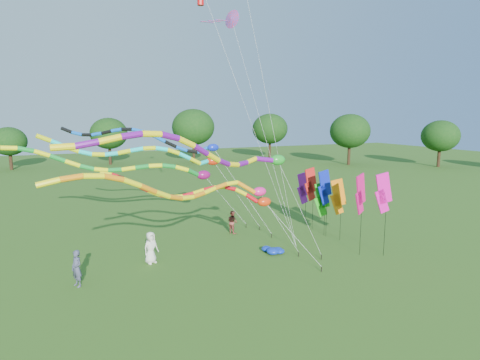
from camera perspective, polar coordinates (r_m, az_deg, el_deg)
name	(u,v)px	position (r m, az deg, el deg)	size (l,w,h in m)	color
ground	(296,282)	(21.38, 8.03, -14.18)	(160.00, 160.00, 0.00)	#285416
tree_ring	(354,178)	(20.03, 15.93, 0.21)	(120.18, 117.87, 9.71)	#382314
tube_kite_red	(207,193)	(20.96, -4.65, -1.90)	(10.72, 3.65, 6.17)	black
tube_kite_orange	(196,189)	(18.59, -6.30, -1.26)	(13.34, 4.52, 6.94)	black
tube_kite_purple	(218,154)	(17.35, -3.21, 3.70)	(13.78, 4.42, 8.47)	black
tube_kite_blue	(157,141)	(27.00, -11.77, 5.52)	(12.72, 5.45, 8.23)	black
tube_kite_cyan	(157,155)	(26.24, -11.70, 3.54)	(14.17, 1.20, 7.87)	black
tube_kite_green	(137,167)	(27.98, -14.42, 1.78)	(15.53, 1.92, 7.24)	black
delta_kite_high_c	(231,19)	(29.52, -1.26, 21.93)	(4.09, 6.83, 16.02)	black
banner_pole_violet	(303,188)	(31.09, 8.99, -1.16)	(1.16, 0.08, 4.18)	black
banner_pole_orange	(338,197)	(27.75, 13.76, -2.33)	(1.13, 0.42, 4.29)	black
banner_pole_magenta_a	(360,194)	(24.84, 16.75, -1.96)	(1.11, 0.48, 5.08)	black
banner_pole_magenta_b	(383,193)	(25.20, 19.71, -1.77)	(1.15, 0.31, 5.16)	black
banner_pole_blue_b	(325,188)	(28.25, 11.94, -1.07)	(1.16, 0.11, 4.77)	black
banner_pole_red	(311,184)	(29.69, 10.03, -0.62)	(1.16, 0.14, 4.72)	black
banner_pole_green	(322,199)	(28.82, 11.54, -2.71)	(1.12, 0.46, 3.85)	black
blue_nylon_heap	(274,248)	(25.60, 4.83, -9.63)	(1.11, 1.36, 0.45)	#0D2CAF
person_a	(151,248)	(23.91, -12.57, -9.36)	(0.91, 0.59, 1.86)	silver
person_b	(77,268)	(21.93, -22.21, -11.57)	(0.68, 0.44, 1.86)	#41435B
person_c	(232,222)	(29.09, -1.09, -5.99)	(0.80, 0.63, 1.65)	#984137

